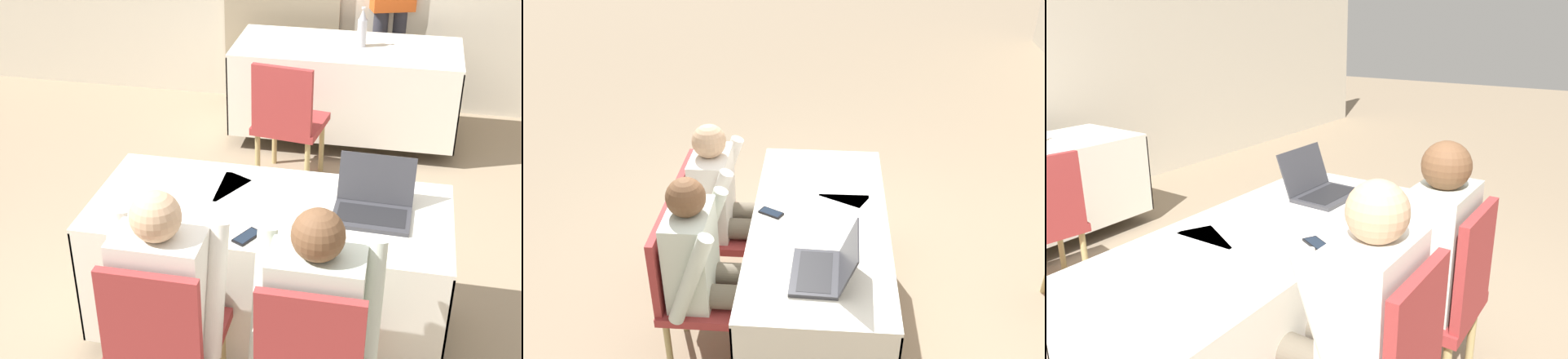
% 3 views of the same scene
% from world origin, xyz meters
% --- Properties ---
extents(ground_plane, '(24.00, 24.00, 0.00)m').
position_xyz_m(ground_plane, '(0.00, 0.00, 0.00)').
color(ground_plane, gray).
extents(conference_table_near, '(1.67, 0.75, 0.75)m').
position_xyz_m(conference_table_near, '(0.00, 0.00, 0.56)').
color(conference_table_near, white).
rests_on(conference_table_near, ground_plane).
extents(laptop, '(0.36, 0.32, 0.23)m').
position_xyz_m(laptop, '(0.47, 0.03, 0.79)').
color(laptop, '#333338').
rests_on(laptop, conference_table_near).
extents(cell_phone, '(0.12, 0.15, 0.01)m').
position_xyz_m(cell_phone, '(-0.04, -0.27, 0.75)').
color(cell_phone, black).
rests_on(cell_phone, conference_table_near).
extents(paper_beside_laptop, '(0.21, 0.30, 0.00)m').
position_xyz_m(paper_beside_laptop, '(-0.17, 0.14, 0.75)').
color(paper_beside_laptop, white).
rests_on(paper_beside_laptop, conference_table_near).
extents(paper_centre_table, '(0.32, 0.36, 0.00)m').
position_xyz_m(paper_centre_table, '(-0.29, 0.14, 0.75)').
color(paper_centre_table, white).
rests_on(paper_centre_table, conference_table_near).
extents(chair_near_left, '(0.44, 0.44, 0.90)m').
position_xyz_m(chair_near_left, '(-0.31, -0.68, 0.49)').
color(chair_near_left, tan).
rests_on(chair_near_left, ground_plane).
extents(chair_near_right, '(0.44, 0.44, 0.90)m').
position_xyz_m(chair_near_right, '(0.31, -0.68, 0.49)').
color(chair_near_right, tan).
rests_on(chair_near_right, ground_plane).
extents(person_checkered_shirt, '(0.50, 0.52, 1.16)m').
position_xyz_m(person_checkered_shirt, '(-0.31, -0.58, 0.65)').
color(person_checkered_shirt, '#665B4C').
rests_on(person_checkered_shirt, ground_plane).
extents(person_white_shirt, '(0.50, 0.52, 1.16)m').
position_xyz_m(person_white_shirt, '(0.31, -0.58, 0.65)').
color(person_white_shirt, '#665B4C').
rests_on(person_white_shirt, ground_plane).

